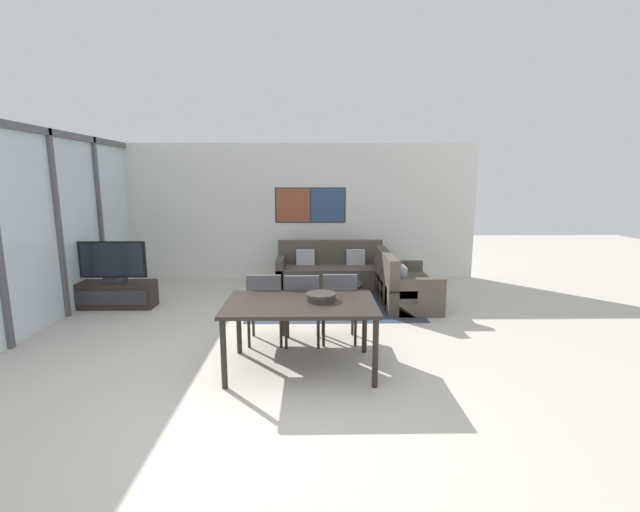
% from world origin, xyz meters
% --- Properties ---
extents(ground_plane, '(24.00, 24.00, 0.00)m').
position_xyz_m(ground_plane, '(0.00, 0.00, 0.00)').
color(ground_plane, beige).
extents(wall_back, '(7.71, 0.09, 2.80)m').
position_xyz_m(wall_back, '(0.01, 5.06, 1.40)').
color(wall_back, silver).
rests_on(wall_back, ground_plane).
extents(window_wall_left, '(0.07, 5.06, 2.80)m').
position_xyz_m(window_wall_left, '(-3.35, 2.53, 1.53)').
color(window_wall_left, silver).
rests_on(window_wall_left, ground_plane).
extents(area_rug, '(2.75, 1.91, 0.01)m').
position_xyz_m(area_rug, '(0.81, 3.06, 0.00)').
color(area_rug, '#333D4C').
rests_on(area_rug, ground_plane).
extents(tv_console, '(1.27, 0.41, 0.43)m').
position_xyz_m(tv_console, '(-2.79, 2.99, 0.22)').
color(tv_console, black).
rests_on(tv_console, ground_plane).
extents(television, '(1.07, 0.20, 0.67)m').
position_xyz_m(television, '(-2.79, 2.99, 0.76)').
color(television, '#2D2D33').
rests_on(television, tv_console).
extents(sofa_main, '(2.08, 0.87, 0.88)m').
position_xyz_m(sofa_main, '(0.81, 4.32, 0.28)').
color(sofa_main, '#51473D').
rests_on(sofa_main, ground_plane).
extents(sofa_side, '(0.87, 1.56, 0.88)m').
position_xyz_m(sofa_side, '(1.96, 3.12, 0.28)').
color(sofa_side, '#51473D').
rests_on(sofa_side, ground_plane).
extents(coffee_table, '(0.96, 0.96, 0.38)m').
position_xyz_m(coffee_table, '(0.81, 3.06, 0.29)').
color(coffee_table, black).
rests_on(coffee_table, ground_plane).
extents(dining_table, '(1.64, 1.01, 0.77)m').
position_xyz_m(dining_table, '(0.32, 0.61, 0.70)').
color(dining_table, black).
rests_on(dining_table, ground_plane).
extents(dining_chair_left, '(0.46, 0.46, 0.93)m').
position_xyz_m(dining_chair_left, '(-0.14, 1.35, 0.53)').
color(dining_chair_left, '#4C4C51').
rests_on(dining_chair_left, ground_plane).
extents(dining_chair_centre, '(0.46, 0.46, 0.93)m').
position_xyz_m(dining_chair_centre, '(0.32, 1.30, 0.53)').
color(dining_chair_centre, '#4C4C51').
rests_on(dining_chair_centre, ground_plane).
extents(dining_chair_right, '(0.46, 0.46, 0.93)m').
position_xyz_m(dining_chair_right, '(0.79, 1.36, 0.53)').
color(dining_chair_right, '#4C4C51').
rests_on(dining_chair_right, ground_plane).
extents(fruit_bowl, '(0.33, 0.33, 0.08)m').
position_xyz_m(fruit_bowl, '(0.54, 0.68, 0.81)').
color(fruit_bowl, '#332D28').
rests_on(fruit_bowl, dining_table).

